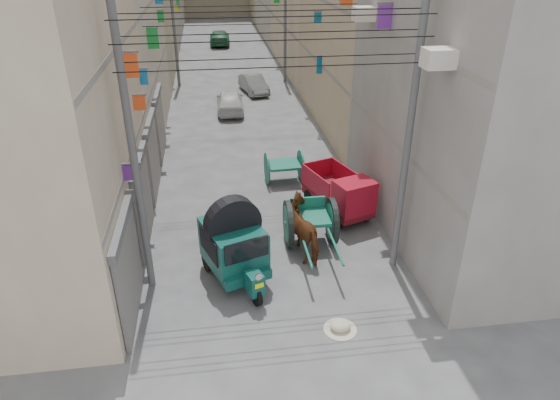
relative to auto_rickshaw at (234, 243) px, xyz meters
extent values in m
cube|color=gray|center=(-2.92, 1.96, 2.04)|extent=(0.25, 9.80, 0.18)
cube|color=gray|center=(-2.92, 1.96, 5.04)|extent=(0.25, 9.80, 0.18)
cube|color=#AFA696|center=(-6.80, 12.96, 4.84)|extent=(8.00, 12.00, 12.00)
cube|color=gray|center=(-2.92, 12.96, 2.04)|extent=(0.25, 11.76, 0.18)
cube|color=gray|center=(-2.92, 12.96, 5.04)|extent=(0.25, 11.76, 0.18)
cube|color=gray|center=(-2.92, 25.96, 2.04)|extent=(0.25, 13.72, 0.18)
cube|color=gray|center=(-2.92, 39.96, 2.04)|extent=(0.25, 13.72, 0.18)
cube|color=gray|center=(9.20, 1.96, 5.34)|extent=(8.00, 10.00, 13.00)
cube|color=gray|center=(5.32, 1.96, 2.04)|extent=(0.25, 9.80, 0.18)
cube|color=gray|center=(5.32, 1.96, 5.04)|extent=(0.25, 9.80, 0.18)
cube|color=tan|center=(9.20, 12.96, 4.84)|extent=(8.00, 12.00, 12.00)
cube|color=gray|center=(5.32, 12.96, 2.04)|extent=(0.25, 11.76, 0.18)
cube|color=gray|center=(5.32, 12.96, 5.04)|extent=(0.25, 11.76, 0.18)
cube|color=gray|center=(5.32, 25.96, 2.04)|extent=(0.25, 13.72, 0.18)
cube|color=gray|center=(5.32, 39.96, 2.04)|extent=(0.25, 13.72, 0.18)
cube|color=#47484C|center=(-2.72, -1.24, 0.14)|extent=(0.12, 3.00, 2.60)
cube|color=#505052|center=(-2.70, -1.24, 1.59)|extent=(0.18, 3.20, 0.25)
cube|color=#47484C|center=(-2.72, 2.46, 0.14)|extent=(0.12, 3.00, 2.60)
cube|color=#505052|center=(-2.70, 2.46, 1.59)|extent=(0.18, 3.20, 0.25)
cube|color=#47484C|center=(-2.72, 6.16, 0.14)|extent=(0.12, 3.00, 2.60)
cube|color=#505052|center=(-2.70, 6.16, 1.59)|extent=(0.18, 3.20, 0.25)
cube|color=#47484C|center=(-2.72, 9.96, 0.14)|extent=(0.12, 3.00, 2.60)
cube|color=#505052|center=(-2.70, 9.96, 1.59)|extent=(0.18, 3.20, 0.25)
cube|color=#188832|center=(-2.67, 35.57, 2.46)|extent=(0.27, 0.08, 0.71)
cube|color=#702A9A|center=(-2.58, 0.39, 2.19)|extent=(0.44, 0.08, 0.42)
cube|color=#188832|center=(-2.58, 9.76, 4.01)|extent=(0.45, 0.08, 0.84)
cube|color=#ED4E1B|center=(-2.61, 3.72, 3.08)|extent=(0.38, 0.08, 0.44)
cube|color=gold|center=(-2.65, 32.03, 2.51)|extent=(0.31, 0.08, 0.44)
cube|color=#0B5B7C|center=(5.02, 12.98, 4.25)|extent=(0.35, 0.08, 0.45)
cube|color=#1868A9|center=(-2.66, 5.98, 3.34)|extent=(0.28, 0.08, 0.52)
cube|color=#0B5B7C|center=(5.07, 12.47, 2.06)|extent=(0.26, 0.08, 0.80)
cube|color=#ED4E1B|center=(5.03, 3.33, 5.53)|extent=(0.34, 0.08, 0.55)
cube|color=#ED4E1B|center=(-2.56, 2.51, 4.51)|extent=(0.47, 0.08, 0.67)
cube|color=#188832|center=(-2.64, 15.63, 4.08)|extent=(0.32, 0.08, 0.55)
cube|color=#ED4E1B|center=(4.96, 7.70, 5.57)|extent=(0.47, 0.08, 0.35)
cube|color=#702A9A|center=(4.98, 3.25, 5.57)|extent=(0.44, 0.08, 0.69)
cube|color=#0B5B7C|center=(-2.86, -0.04, 1.84)|extent=(0.10, 3.20, 0.80)
cube|color=silver|center=(-2.86, 8.96, 1.84)|extent=(0.10, 3.20, 0.80)
cube|color=#702A9A|center=(-2.86, 20.96, 1.84)|extent=(0.10, 3.20, 0.80)
cube|color=#ED4E1B|center=(-2.86, 32.96, 1.84)|extent=(0.10, 3.20, 0.80)
cube|color=#ED4E1B|center=(5.26, -0.04, 1.84)|extent=(0.10, 3.20, 0.80)
cube|color=red|center=(5.26, 8.96, 1.84)|extent=(0.10, 3.20, 0.80)
cube|color=#0B5B7C|center=(5.26, 20.96, 1.84)|extent=(0.10, 3.20, 0.80)
cube|color=#188832|center=(5.26, 32.96, 1.84)|extent=(0.10, 3.20, 0.80)
cube|color=silver|center=(4.85, -1.04, 5.24)|extent=(0.70, 0.55, 0.45)
cube|color=silver|center=(4.85, 4.96, 5.44)|extent=(0.70, 0.55, 0.45)
cylinder|color=#505052|center=(-2.40, -0.04, 2.84)|extent=(0.20, 0.20, 8.00)
cylinder|color=#505052|center=(4.80, -0.04, 2.84)|extent=(0.20, 0.20, 8.00)
cylinder|color=#505052|center=(-2.40, 21.96, 2.84)|extent=(0.20, 0.20, 8.00)
cylinder|color=#505052|center=(4.80, 21.96, 2.84)|extent=(0.20, 0.20, 8.00)
cylinder|color=black|center=(1.20, -0.54, 5.04)|extent=(7.40, 0.02, 0.02)
cylinder|color=black|center=(1.20, -0.54, 5.64)|extent=(7.40, 0.02, 0.02)
cylinder|color=black|center=(1.20, -0.54, 6.14)|extent=(7.40, 0.02, 0.02)
cylinder|color=black|center=(1.20, 0.46, 5.04)|extent=(7.40, 0.02, 0.02)
cylinder|color=black|center=(1.20, 0.46, 5.64)|extent=(7.40, 0.02, 0.02)
cylinder|color=black|center=(1.20, 0.46, 6.14)|extent=(7.40, 0.02, 0.02)
cylinder|color=black|center=(1.20, 5.96, 5.04)|extent=(7.40, 0.02, 0.02)
cylinder|color=black|center=(1.20, 5.96, 5.64)|extent=(7.40, 0.02, 0.02)
cylinder|color=black|center=(0.48, -1.35, -0.85)|extent=(0.33, 0.63, 0.62)
cylinder|color=black|center=(-0.80, 0.43, -0.85)|extent=(0.33, 0.63, 0.62)
cylinder|color=black|center=(0.35, 0.84, -0.85)|extent=(0.33, 0.63, 0.62)
cube|color=#0B4139|center=(0.00, 0.01, -0.63)|extent=(2.01, 2.45, 0.31)
cube|color=#0B4139|center=(0.46, -1.29, -0.50)|extent=(0.53, 0.60, 0.61)
cylinder|color=silver|center=(0.54, -1.53, -0.11)|extent=(0.21, 0.12, 0.20)
cube|color=yellow|center=(0.55, -1.55, -0.39)|extent=(0.24, 0.11, 0.13)
cube|color=#0B4139|center=(-0.02, 0.06, 0.00)|extent=(1.99, 2.26, 1.05)
cube|color=black|center=(0.30, -0.84, 0.28)|extent=(1.22, 0.49, 0.61)
cube|color=black|center=(-0.71, -0.18, 0.11)|extent=(0.49, 1.27, 0.72)
cube|color=black|center=(0.67, 0.31, 0.11)|extent=(0.49, 1.27, 0.72)
cube|color=silver|center=(0.31, -0.88, -0.55)|extent=(1.32, 0.52, 0.07)
cylinder|color=black|center=(1.81, 1.51, -0.40)|extent=(0.18, 1.53, 1.53)
cylinder|color=#155E4B|center=(1.81, 1.51, -0.40)|extent=(0.20, 1.19, 1.19)
cylinder|color=#505052|center=(1.81, 1.51, -0.40)|extent=(0.24, 0.20, 0.20)
cylinder|color=black|center=(3.22, 1.49, -0.40)|extent=(0.18, 1.53, 1.53)
cylinder|color=#155E4B|center=(3.22, 1.49, -0.40)|extent=(0.20, 1.19, 1.19)
cylinder|color=#505052|center=(3.22, 1.49, -0.40)|extent=(0.24, 0.20, 0.20)
cylinder|color=#505052|center=(2.51, 1.50, -0.40)|extent=(1.47, 0.10, 0.09)
cube|color=#155E4B|center=(2.51, 1.50, -0.20)|extent=(1.15, 1.21, 0.11)
cube|color=#155E4B|center=(2.52, 2.04, 0.04)|extent=(1.14, 0.10, 0.38)
cylinder|color=#155E4B|center=(2.07, 0.14, -0.29)|extent=(0.10, 2.51, 0.08)
cylinder|color=#155E4B|center=(2.94, 0.13, -0.29)|extent=(0.10, 2.51, 0.08)
cylinder|color=black|center=(3.64, 2.28, -0.87)|extent=(0.34, 0.60, 0.58)
cylinder|color=black|center=(3.02, 4.12, -0.87)|extent=(0.34, 0.60, 0.58)
cylinder|color=black|center=(4.73, 2.65, -0.87)|extent=(0.34, 0.60, 0.58)
cylinder|color=black|center=(4.11, 4.48, -0.87)|extent=(0.34, 0.60, 0.58)
cube|color=maroon|center=(3.87, 3.38, -0.68)|extent=(2.14, 3.17, 0.31)
cube|color=maroon|center=(4.20, 2.42, -0.06)|extent=(1.51, 1.28, 1.10)
cube|color=black|center=(4.33, 2.03, 0.03)|extent=(1.10, 0.42, 0.49)
cube|color=maroon|center=(3.72, 3.84, -0.44)|extent=(1.87, 2.26, 0.11)
cube|color=maroon|center=(3.11, 3.64, -0.06)|extent=(0.67, 1.86, 0.75)
cube|color=maroon|center=(4.33, 4.05, -0.06)|extent=(0.67, 1.86, 0.75)
cube|color=maroon|center=(3.42, 4.74, -0.06)|extent=(1.27, 0.47, 0.75)
cylinder|color=#155E4B|center=(1.67, 6.14, -0.52)|extent=(0.12, 1.29, 1.29)
cylinder|color=#155E4B|center=(3.06, 6.19, -0.52)|extent=(0.12, 1.29, 1.29)
cube|color=#155E4B|center=(2.36, 6.17, -0.40)|extent=(1.28, 1.14, 0.10)
cylinder|color=#505052|center=(2.36, 6.17, -0.52)|extent=(1.44, 0.14, 0.08)
ellipsoid|color=beige|center=(2.49, -2.64, -1.03)|extent=(0.53, 0.42, 0.27)
imported|color=brown|center=(2.29, 0.96, -0.30)|extent=(1.55, 2.24, 1.73)
imported|color=silver|center=(0.69, 15.72, -0.54)|extent=(1.56, 3.70, 1.25)
imported|color=slate|center=(2.40, 19.52, -0.61)|extent=(1.82, 3.53, 1.11)
imported|color=#1F5C36|center=(0.82, 36.07, -0.52)|extent=(1.92, 4.49, 1.29)
camera|label=1|loc=(-0.39, -12.02, 7.69)|focal=32.00mm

